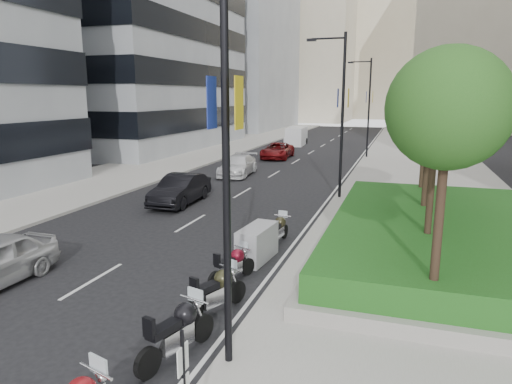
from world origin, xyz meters
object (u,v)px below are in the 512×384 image
at_px(car_d, 277,151).
at_px(delivery_van, 296,137).
at_px(car_c, 238,165).
at_px(motorcycle_2, 178,331).
at_px(car_b, 180,189).
at_px(lamp_post_2, 367,103).
at_px(motorcycle_4, 233,265).
at_px(motorcycle_3, 217,291).
at_px(lamp_post_0, 218,131).
at_px(motorcycle_5, 257,244).
at_px(lamp_post_1, 340,108).
at_px(motorcycle_6, 278,230).

bearing_deg(car_d, delivery_van, 92.39).
height_order(car_c, delivery_van, delivery_van).
xyz_separation_m(motorcycle_2, car_b, (-6.81, 13.29, 0.15)).
relative_size(lamp_post_2, motorcycle_4, 4.69).
height_order(car_c, car_d, car_c).
distance_m(motorcycle_3, car_d, 30.94).
relative_size(motorcycle_2, car_b, 0.49).
distance_m(lamp_post_0, motorcycle_5, 7.85).
bearing_deg(lamp_post_1, motorcycle_2, -93.47).
bearing_deg(lamp_post_2, delivery_van, 133.23).
distance_m(motorcycle_4, motorcycle_6, 4.12).
bearing_deg(motorcycle_3, motorcycle_2, -157.32).
relative_size(lamp_post_0, lamp_post_1, 1.00).
relative_size(lamp_post_2, motorcycle_6, 4.36).
xyz_separation_m(motorcycle_5, car_b, (-6.59, 6.92, 0.17)).
bearing_deg(lamp_post_0, delivery_van, 101.15).
height_order(lamp_post_1, car_d, lamp_post_1).
height_order(lamp_post_2, motorcycle_4, lamp_post_2).
bearing_deg(lamp_post_1, motorcycle_6, -97.07).
relative_size(motorcycle_6, car_c, 0.41).
bearing_deg(motorcycle_3, car_c, 40.74).
bearing_deg(motorcycle_4, car_b, 58.03).
distance_m(lamp_post_1, car_d, 17.82).
relative_size(car_d, delivery_van, 1.02).
height_order(motorcycle_2, delivery_van, delivery_van).
distance_m(lamp_post_2, delivery_van, 13.38).
height_order(motorcycle_5, car_c, car_c).
xyz_separation_m(lamp_post_0, motorcycle_2, (-1.03, -0.02, -4.42)).
distance_m(motorcycle_2, motorcycle_5, 6.37).
bearing_deg(lamp_post_1, car_c, 144.81).
distance_m(car_b, car_c, 9.40).
height_order(motorcycle_6, car_c, car_c).
height_order(car_b, car_d, car_b).
xyz_separation_m(motorcycle_4, motorcycle_6, (0.34, 4.11, 0.01)).
xyz_separation_m(motorcycle_5, car_d, (-6.50, 26.10, 0.10)).
bearing_deg(car_b, lamp_post_0, -61.38).
height_order(motorcycle_2, motorcycle_4, motorcycle_2).
bearing_deg(lamp_post_0, lamp_post_2, 90.00).
bearing_deg(lamp_post_1, motorcycle_4, -96.33).
bearing_deg(delivery_van, car_c, -91.71).
relative_size(lamp_post_1, car_d, 1.73).
bearing_deg(delivery_van, lamp_post_1, -75.83).
xyz_separation_m(motorcycle_2, motorcycle_6, (-0.03, 8.47, -0.10)).
height_order(lamp_post_0, car_b, lamp_post_0).
bearing_deg(motorcycle_4, motorcycle_5, 17.96).
bearing_deg(motorcycle_5, car_c, 27.88).
xyz_separation_m(lamp_post_2, motorcycle_4, (-1.40, -30.67, -4.53)).
relative_size(lamp_post_2, motorcycle_3, 4.13).
xyz_separation_m(motorcycle_2, delivery_van, (-7.69, 44.31, 0.33)).
bearing_deg(motorcycle_6, car_d, 21.29).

